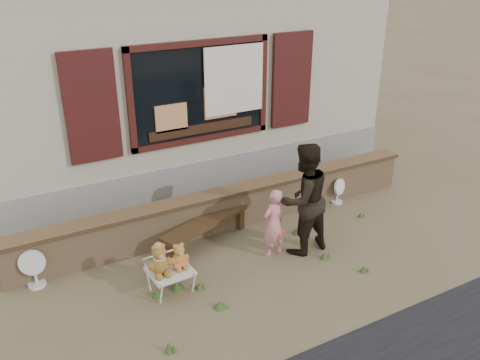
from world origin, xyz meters
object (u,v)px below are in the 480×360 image
folding_chair (170,272)px  teddy_bear_right (179,255)px  bench (206,227)px  teddy_bear_left (159,259)px  adult (304,199)px  child (274,223)px

folding_chair → teddy_bear_right: 0.26m
bench → teddy_bear_left: (-1.07, -0.87, 0.26)m
bench → adult: bearing=-56.1°
folding_chair → adult: 2.20m
teddy_bear_right → adult: 2.02m
bench → child: bearing=-66.0°
teddy_bear_right → folding_chair: bearing=180.0°
teddy_bear_left → child: size_ratio=0.41×
teddy_bear_left → teddy_bear_right: bearing=-0.0°
teddy_bear_right → adult: bearing=-3.1°
teddy_bear_right → child: child is taller
child → adult: bearing=158.2°
teddy_bear_right → adult: adult is taller
bench → adult: 1.58m
teddy_bear_left → child: bearing=0.2°
teddy_bear_right → bench: bearing=44.0°
teddy_bear_left → teddy_bear_right: (0.28, 0.02, -0.04)m
teddy_bear_left → teddy_bear_right: 0.28m
child → adult: (0.45, -0.09, 0.33)m
folding_chair → adult: (2.13, 0.02, 0.56)m
bench → teddy_bear_right: size_ratio=4.46×
folding_chair → teddy_bear_right: (0.14, 0.01, 0.21)m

